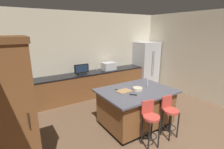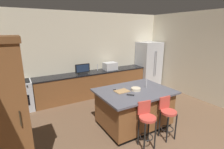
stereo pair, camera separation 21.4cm
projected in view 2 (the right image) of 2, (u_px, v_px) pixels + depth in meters
The scene contains 17 objects.
wall_back at pixel (91, 54), 6.22m from camera, with size 6.43×0.12×2.97m, color beige.
wall_right at pixel (198, 56), 5.77m from camera, with size 0.12×4.97×2.97m, color beige.
counter_back at pixel (94, 84), 6.14m from camera, with size 4.10×0.62×0.90m.
kitchen_island at pixel (134, 108), 4.21m from camera, with size 1.79×1.31×0.94m.
refrigerator at pixel (148, 64), 7.17m from camera, with size 0.91×0.79×1.86m.
range_oven at pixel (18, 97), 4.95m from camera, with size 0.78×0.63×0.92m.
cabinet_tower at pixel (7, 116), 2.37m from camera, with size 0.61×0.65×2.30m.
microwave at pixel (110, 66), 6.31m from camera, with size 0.48×0.36×0.27m, color #B7BABF.
tv_monitor at pixel (83, 69), 5.73m from camera, with size 0.50×0.16×0.34m.
sink_faucet_back at pixel (97, 67), 6.17m from camera, with size 0.02×0.02×0.24m, color #B2B2B7.
sink_faucet_island at pixel (146, 84), 4.24m from camera, with size 0.02×0.02×0.22m, color #B2B2B7.
bar_stool_left at pixel (146, 121), 3.39m from camera, with size 0.34×0.36×0.97m.
bar_stool_right at pixel (167, 115), 3.69m from camera, with size 0.34×0.35×0.94m.
fruit_bowl at pixel (136, 89), 4.08m from camera, with size 0.24×0.24×0.06m, color beige.
cell_phone at pixel (116, 90), 4.08m from camera, with size 0.07×0.15×0.01m, color black.
tv_remote at pixel (131, 95), 3.78m from camera, with size 0.04×0.17×0.02m, color black.
cutting_board at pixel (122, 91), 4.02m from camera, with size 0.33×0.25×0.02m, color #A87F51.
Camera 2 is at (-2.42, -1.19, 2.38)m, focal length 26.90 mm.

